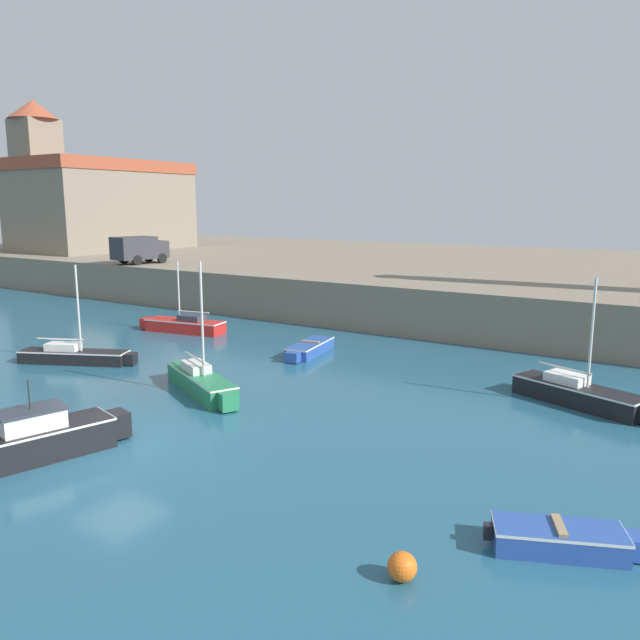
% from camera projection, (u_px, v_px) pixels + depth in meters
% --- Properties ---
extents(ground_plane, '(200.00, 200.00, 0.00)m').
position_uv_depth(ground_plane, '(118.00, 445.00, 20.13)').
color(ground_plane, '#235670').
extents(quay_seawall, '(120.00, 40.00, 2.92)m').
position_uv_depth(quay_seawall, '(498.00, 279.00, 53.02)').
color(quay_seawall, gray).
rests_on(quay_seawall, ground).
extents(sailboat_black_0, '(5.66, 3.32, 4.84)m').
position_uv_depth(sailboat_black_0, '(75.00, 355.00, 30.53)').
color(sailboat_black_0, black).
rests_on(sailboat_black_0, ground).
extents(sailboat_green_1, '(5.54, 3.36, 5.48)m').
position_uv_depth(sailboat_green_1, '(201.00, 381.00, 25.69)').
color(sailboat_green_1, '#237A4C').
rests_on(sailboat_green_1, ground).
extents(sailboat_red_2, '(5.74, 2.29, 4.34)m').
position_uv_depth(sailboat_red_2, '(184.00, 325.00, 37.98)').
color(sailboat_red_2, red).
rests_on(sailboat_red_2, ground).
extents(dinghy_blue_4, '(3.42, 2.17, 0.66)m').
position_uv_depth(dinghy_blue_4, '(563.00, 538.00, 13.93)').
color(dinghy_blue_4, '#284C9E').
rests_on(dinghy_blue_4, ground).
extents(motorboat_black_5, '(2.81, 5.96, 2.51)m').
position_uv_depth(motorboat_black_5, '(30.00, 441.00, 18.88)').
color(motorboat_black_5, black).
rests_on(motorboat_black_5, ground).
extents(sailboat_black_6, '(5.67, 3.04, 5.00)m').
position_uv_depth(sailboat_black_6, '(580.00, 393.00, 24.07)').
color(sailboat_black_6, black).
rests_on(sailboat_black_6, ground).
extents(dinghy_blue_7, '(1.87, 4.37, 0.67)m').
position_uv_depth(dinghy_blue_7, '(309.00, 348.00, 32.42)').
color(dinghy_blue_7, '#284C9E').
rests_on(dinghy_blue_7, ground).
extents(mooring_buoy, '(0.62, 0.62, 0.62)m').
position_uv_depth(mooring_buoy, '(402.00, 567.00, 12.85)').
color(mooring_buoy, orange).
rests_on(mooring_buoy, ground).
extents(church, '(15.31, 17.19, 15.68)m').
position_uv_depth(church, '(94.00, 200.00, 66.36)').
color(church, gray).
rests_on(church, quay_seawall).
extents(truck_on_quay, '(2.69, 4.55, 2.20)m').
position_uv_depth(truck_on_quay, '(140.00, 249.00, 50.62)').
color(truck_on_quay, '#333338').
rests_on(truck_on_quay, quay_seawall).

